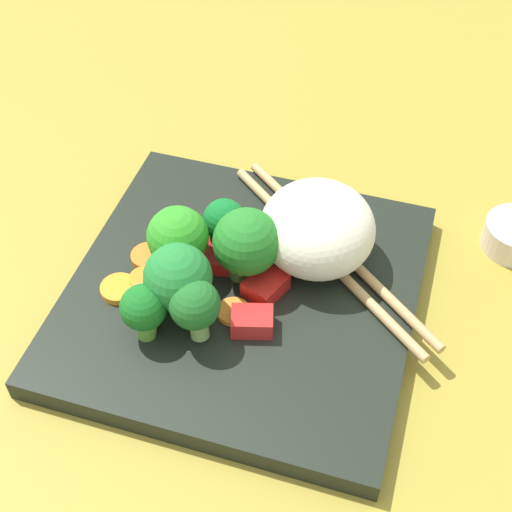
{
  "coord_description": "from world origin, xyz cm",
  "views": [
    {
      "loc": [
        -10.23,
        34.44,
        44.67
      ],
      "look_at": [
        -0.6,
        -1.62,
        3.88
      ],
      "focal_mm": 51.2,
      "sensor_mm": 36.0,
      "label": 1
    }
  ],
  "objects_px": {
    "rice_mound": "(317,228)",
    "square_plate": "(243,295)",
    "chopstick_pair": "(330,251)",
    "carrot_slice_2": "(119,289)",
    "broccoli_floret_1": "(178,278)"
  },
  "relations": [
    {
      "from": "rice_mound",
      "to": "broccoli_floret_1",
      "type": "relative_size",
      "value": 1.42
    },
    {
      "from": "rice_mound",
      "to": "broccoli_floret_1",
      "type": "height_order",
      "value": "rice_mound"
    },
    {
      "from": "broccoli_floret_1",
      "to": "carrot_slice_2",
      "type": "bearing_deg",
      "value": -6.37
    },
    {
      "from": "rice_mound",
      "to": "carrot_slice_2",
      "type": "xyz_separation_m",
      "value": [
        0.14,
        0.07,
        -0.03
      ]
    },
    {
      "from": "broccoli_floret_1",
      "to": "square_plate",
      "type": "bearing_deg",
      "value": -138.0
    },
    {
      "from": "square_plate",
      "to": "rice_mound",
      "type": "distance_m",
      "value": 0.08
    },
    {
      "from": "square_plate",
      "to": "carrot_slice_2",
      "type": "xyz_separation_m",
      "value": [
        0.09,
        0.03,
        0.01
      ]
    },
    {
      "from": "square_plate",
      "to": "chopstick_pair",
      "type": "height_order",
      "value": "chopstick_pair"
    },
    {
      "from": "broccoli_floret_1",
      "to": "chopstick_pair",
      "type": "bearing_deg",
      "value": -138.51
    },
    {
      "from": "carrot_slice_2",
      "to": "chopstick_pair",
      "type": "xyz_separation_m",
      "value": [
        -0.15,
        -0.08,
        0.0
      ]
    },
    {
      "from": "square_plate",
      "to": "broccoli_floret_1",
      "type": "bearing_deg",
      "value": 42.0
    },
    {
      "from": "carrot_slice_2",
      "to": "chopstick_pair",
      "type": "relative_size",
      "value": 0.14
    },
    {
      "from": "broccoli_floret_1",
      "to": "carrot_slice_2",
      "type": "relative_size",
      "value": 2.27
    },
    {
      "from": "rice_mound",
      "to": "square_plate",
      "type": "bearing_deg",
      "value": 43.5
    },
    {
      "from": "rice_mound",
      "to": "chopstick_pair",
      "type": "height_order",
      "value": "rice_mound"
    }
  ]
}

